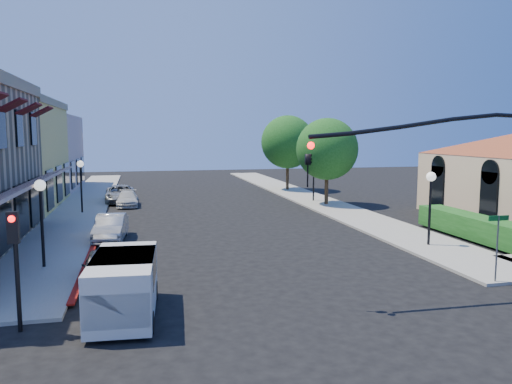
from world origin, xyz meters
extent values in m
plane|color=black|center=(0.00, 0.00, 0.00)|extent=(120.00, 120.00, 0.00)
cube|color=gray|center=(-8.75, 27.00, 0.06)|extent=(3.50, 50.00, 0.12)
cube|color=gray|center=(8.75, 27.00, 0.06)|extent=(3.50, 50.00, 0.12)
cube|color=maroon|center=(-6.90, 8.00, 0.00)|extent=(0.25, 10.00, 0.06)
cube|color=#561416|center=(-9.60, 11.00, 3.05)|extent=(1.75, 17.00, 0.67)
cube|color=#470E12|center=(-9.95, 10.80, 6.55)|extent=(1.02, 1.50, 0.60)
cube|color=#470E12|center=(-9.95, 14.20, 6.55)|extent=(1.02, 1.50, 0.60)
cube|color=#470E12|center=(-9.95, 17.60, 6.55)|extent=(1.02, 1.50, 0.60)
cube|color=black|center=(-10.45, 10.30, 1.60)|extent=(0.12, 2.60, 2.60)
cube|color=black|center=(-10.45, 13.70, 1.60)|extent=(0.12, 2.60, 2.60)
cube|color=black|center=(-10.45, 17.10, 1.60)|extent=(0.12, 2.60, 2.60)
cube|color=#BD938F|center=(-15.50, 38.00, 3.50)|extent=(10.00, 12.00, 7.00)
cube|color=black|center=(14.45, 11.50, 1.80)|extent=(0.12, 1.40, 2.80)
cube|color=black|center=(14.45, 16.50, 1.80)|extent=(0.12, 1.40, 2.80)
cube|color=#174D16|center=(11.70, 9.00, 0.00)|extent=(1.40, 8.00, 1.10)
cylinder|color=#382516|center=(8.80, 22.00, 1.05)|extent=(0.28, 0.28, 2.10)
sphere|color=#174D16|center=(8.80, 22.00, 4.20)|extent=(4.56, 4.56, 4.56)
cylinder|color=#382516|center=(8.80, 32.00, 1.14)|extent=(0.28, 0.28, 2.27)
sphere|color=#174D16|center=(8.80, 32.00, 4.55)|extent=(4.94, 4.94, 4.94)
cylinder|color=black|center=(4.10, 1.50, 5.60)|extent=(7.80, 0.14, 0.14)
imported|color=black|center=(0.20, 1.50, 4.70)|extent=(0.20, 0.16, 1.00)
sphere|color=#FF0C0C|center=(0.20, 1.32, 5.00)|extent=(0.22, 0.22, 0.22)
cylinder|color=black|center=(-8.00, 1.50, 1.50)|extent=(0.12, 0.12, 3.00)
cube|color=black|center=(-8.00, 1.35, 2.90)|extent=(0.28, 0.22, 0.85)
sphere|color=#FF0C0C|center=(-8.00, 1.23, 3.15)|extent=(0.18, 0.18, 0.18)
cylinder|color=#595B5E|center=(7.50, 2.20, 1.25)|extent=(0.06, 0.06, 2.50)
cube|color=#0C591E|center=(7.50, 2.20, 2.40)|extent=(0.80, 0.04, 0.18)
cylinder|color=black|center=(-8.50, 8.00, 1.60)|extent=(0.12, 0.12, 3.20)
sphere|color=white|center=(-8.50, 8.00, 3.35)|extent=(0.44, 0.44, 0.44)
cylinder|color=black|center=(-8.50, 22.00, 1.60)|extent=(0.12, 0.12, 3.20)
sphere|color=white|center=(-8.50, 22.00, 3.35)|extent=(0.44, 0.44, 0.44)
cylinder|color=black|center=(8.50, 8.00, 1.60)|extent=(0.12, 0.12, 3.20)
sphere|color=white|center=(8.50, 8.00, 3.35)|extent=(0.44, 0.44, 0.44)
cylinder|color=black|center=(8.50, 24.00, 1.60)|extent=(0.12, 0.12, 3.20)
sphere|color=white|center=(8.50, 24.00, 3.35)|extent=(0.44, 0.44, 0.44)
cube|color=silver|center=(-5.26, 2.00, 0.97)|extent=(2.03, 4.17, 1.66)
cube|color=silver|center=(-5.39, 0.25, 0.88)|extent=(1.74, 0.67, 0.92)
cube|color=black|center=(-5.36, 0.58, 1.34)|extent=(1.57, 0.20, 0.83)
cube|color=black|center=(-5.24, 2.28, 1.38)|extent=(1.93, 2.52, 0.83)
cylinder|color=black|center=(-6.14, 0.68, 0.30)|extent=(0.27, 0.62, 0.61)
cylinder|color=black|center=(-5.95, 3.43, 0.30)|extent=(0.27, 0.62, 0.61)
cylinder|color=black|center=(-4.58, 0.57, 0.30)|extent=(0.27, 0.62, 0.61)
cylinder|color=black|center=(-4.38, 3.32, 0.30)|extent=(0.27, 0.62, 0.61)
imported|color=black|center=(-6.20, 6.00, 0.53)|extent=(1.29, 3.14, 1.07)
imported|color=#A4A6A9|center=(-6.20, 13.00, 0.65)|extent=(1.68, 4.04, 1.30)
imported|color=beige|center=(-5.63, 25.00, 0.54)|extent=(1.54, 3.75, 1.09)
imported|color=gray|center=(-6.20, 27.20, 0.67)|extent=(2.40, 4.90, 1.34)
camera|label=1|loc=(-4.75, -12.63, 5.36)|focal=35.00mm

